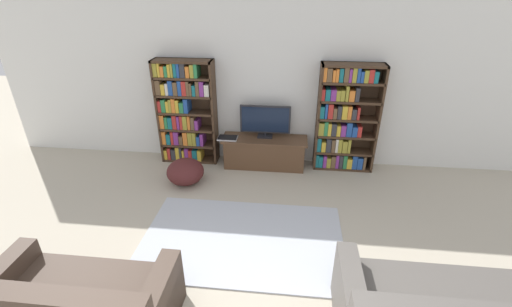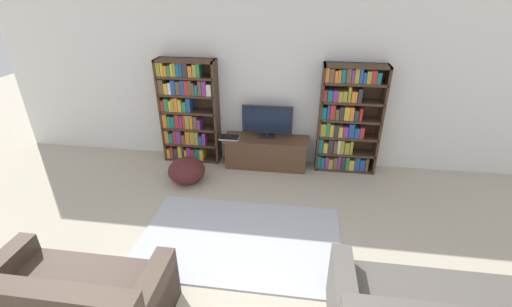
{
  "view_description": "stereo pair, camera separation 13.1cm",
  "coord_description": "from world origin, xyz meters",
  "px_view_note": "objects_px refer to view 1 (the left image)",
  "views": [
    {
      "loc": [
        0.46,
        -1.09,
        2.81
      ],
      "look_at": [
        0.02,
        3.01,
        0.7
      ],
      "focal_mm": 24.0,
      "sensor_mm": 36.0,
      "label": 1
    },
    {
      "loc": [
        0.59,
        -1.08,
        2.81
      ],
      "look_at": [
        0.02,
        3.01,
        0.7
      ],
      "focal_mm": 24.0,
      "sensor_mm": 36.0,
      "label": 2
    }
  ],
  "objects_px": {
    "laptop": "(228,138)",
    "couch_left_sectional": "(79,307)",
    "bookshelf_left": "(184,112)",
    "tv_stand": "(264,152)",
    "bookshelf_right": "(344,119)",
    "beanbag_ottoman": "(185,172)",
    "television": "(265,121)"
  },
  "relations": [
    {
      "from": "television",
      "to": "beanbag_ottoman",
      "type": "bearing_deg",
      "value": -147.53
    },
    {
      "from": "television",
      "to": "couch_left_sectional",
      "type": "relative_size",
      "value": 0.5
    },
    {
      "from": "beanbag_ottoman",
      "to": "bookshelf_right",
      "type": "bearing_deg",
      "value": 17.95
    },
    {
      "from": "bookshelf_right",
      "to": "beanbag_ottoman",
      "type": "distance_m",
      "value": 2.59
    },
    {
      "from": "tv_stand",
      "to": "bookshelf_left",
      "type": "bearing_deg",
      "value": 175.73
    },
    {
      "from": "bookshelf_left",
      "to": "couch_left_sectional",
      "type": "distance_m",
      "value": 3.34
    },
    {
      "from": "bookshelf_left",
      "to": "tv_stand",
      "type": "distance_m",
      "value": 1.47
    },
    {
      "from": "laptop",
      "to": "beanbag_ottoman",
      "type": "relative_size",
      "value": 0.56
    },
    {
      "from": "bookshelf_left",
      "to": "bookshelf_right",
      "type": "bearing_deg",
      "value": 0.02
    },
    {
      "from": "bookshelf_left",
      "to": "television",
      "type": "xyz_separation_m",
      "value": [
        1.33,
        -0.04,
        -0.09
      ]
    },
    {
      "from": "television",
      "to": "beanbag_ottoman",
      "type": "height_order",
      "value": "television"
    },
    {
      "from": "laptop",
      "to": "bookshelf_left",
      "type": "bearing_deg",
      "value": 166.69
    },
    {
      "from": "bookshelf_right",
      "to": "beanbag_ottoman",
      "type": "relative_size",
      "value": 3.05
    },
    {
      "from": "bookshelf_left",
      "to": "television",
      "type": "distance_m",
      "value": 1.34
    },
    {
      "from": "bookshelf_right",
      "to": "tv_stand",
      "type": "distance_m",
      "value": 1.37
    },
    {
      "from": "bookshelf_left",
      "to": "television",
      "type": "relative_size",
      "value": 2.12
    },
    {
      "from": "laptop",
      "to": "couch_left_sectional",
      "type": "xyz_separation_m",
      "value": [
        -0.75,
        -3.11,
        -0.24
      ]
    },
    {
      "from": "television",
      "to": "beanbag_ottoman",
      "type": "distance_m",
      "value": 1.49
    },
    {
      "from": "bookshelf_right",
      "to": "couch_left_sectional",
      "type": "bearing_deg",
      "value": -128.16
    },
    {
      "from": "bookshelf_left",
      "to": "laptop",
      "type": "bearing_deg",
      "value": -13.31
    },
    {
      "from": "bookshelf_left",
      "to": "laptop",
      "type": "xyz_separation_m",
      "value": [
        0.74,
        -0.17,
        -0.36
      ]
    },
    {
      "from": "laptop",
      "to": "couch_left_sectional",
      "type": "bearing_deg",
      "value": -103.62
    },
    {
      "from": "tv_stand",
      "to": "couch_left_sectional",
      "type": "relative_size",
      "value": 0.86
    },
    {
      "from": "bookshelf_right",
      "to": "laptop",
      "type": "height_order",
      "value": "bookshelf_right"
    },
    {
      "from": "bookshelf_left",
      "to": "couch_left_sectional",
      "type": "height_order",
      "value": "bookshelf_left"
    },
    {
      "from": "bookshelf_left",
      "to": "couch_left_sectional",
      "type": "bearing_deg",
      "value": -90.25
    },
    {
      "from": "bookshelf_right",
      "to": "television",
      "type": "height_order",
      "value": "bookshelf_right"
    },
    {
      "from": "tv_stand",
      "to": "couch_left_sectional",
      "type": "xyz_separation_m",
      "value": [
        -1.35,
        -3.18,
        0.02
      ]
    },
    {
      "from": "laptop",
      "to": "couch_left_sectional",
      "type": "height_order",
      "value": "couch_left_sectional"
    },
    {
      "from": "laptop",
      "to": "tv_stand",
      "type": "bearing_deg",
      "value": 7.18
    },
    {
      "from": "couch_left_sectional",
      "to": "bookshelf_right",
      "type": "bearing_deg",
      "value": 51.84
    },
    {
      "from": "tv_stand",
      "to": "beanbag_ottoman",
      "type": "relative_size",
      "value": 2.46
    }
  ]
}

